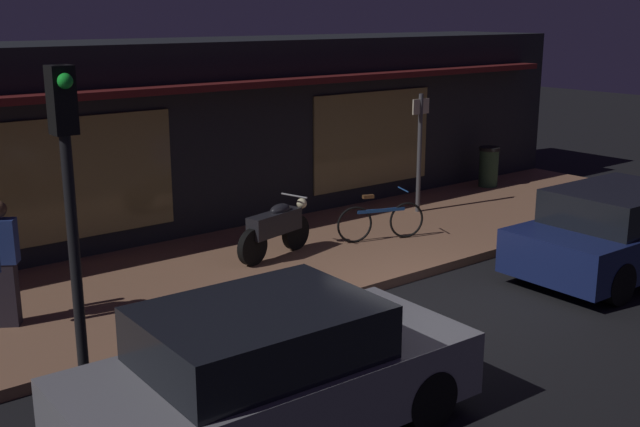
# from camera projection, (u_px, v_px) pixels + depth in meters

# --- Properties ---
(ground_plane) EXTENTS (60.00, 60.00, 0.00)m
(ground_plane) POSITION_uv_depth(u_px,v_px,m) (440.00, 306.00, 11.26)
(ground_plane) COLOR black
(sidewalk_slab) EXTENTS (18.00, 4.00, 0.15)m
(sidewalk_slab) POSITION_uv_depth(u_px,v_px,m) (312.00, 253.00, 13.50)
(sidewalk_slab) COLOR #8C6047
(sidewalk_slab) RESTS_ON ground_plane
(storefront_building) EXTENTS (18.00, 3.30, 3.60)m
(storefront_building) POSITION_uv_depth(u_px,v_px,m) (208.00, 131.00, 15.63)
(storefront_building) COLOR black
(storefront_building) RESTS_ON ground_plane
(motorcycle) EXTENTS (1.68, 0.66, 0.97)m
(motorcycle) POSITION_uv_depth(u_px,v_px,m) (276.00, 228.00, 12.95)
(motorcycle) COLOR black
(motorcycle) RESTS_ON sidewalk_slab
(bicycle_parked) EXTENTS (1.57, 0.65, 0.91)m
(bicycle_parked) POSITION_uv_depth(u_px,v_px,m) (381.00, 221.00, 13.91)
(bicycle_parked) COLOR black
(bicycle_parked) RESTS_ON sidewalk_slab
(person_photographer) EXTENTS (0.44, 0.56, 1.67)m
(person_photographer) POSITION_uv_depth(u_px,v_px,m) (3.00, 261.00, 9.99)
(person_photographer) COLOR #28232D
(person_photographer) RESTS_ON sidewalk_slab
(sign_post) EXTENTS (0.44, 0.09, 2.40)m
(sign_post) POSITION_uv_depth(u_px,v_px,m) (420.00, 146.00, 15.68)
(sign_post) COLOR #47474C
(sign_post) RESTS_ON sidewalk_slab
(trash_bin) EXTENTS (0.48, 0.48, 0.93)m
(trash_bin) POSITION_uv_depth(u_px,v_px,m) (489.00, 166.00, 18.22)
(trash_bin) COLOR #2D4C33
(trash_bin) RESTS_ON sidewalk_slab
(traffic_light_pole) EXTENTS (0.24, 0.33, 3.60)m
(traffic_light_pole) POSITION_uv_depth(u_px,v_px,m) (68.00, 175.00, 8.08)
(traffic_light_pole) COLOR black
(traffic_light_pole) RESTS_ON ground_plane
(parked_car_near) EXTENTS (4.16, 1.89, 1.42)m
(parked_car_near) POSITION_uv_depth(u_px,v_px,m) (270.00, 373.00, 7.60)
(parked_car_near) COLOR black
(parked_car_near) RESTS_ON ground_plane
(parked_car_far) EXTENTS (4.13, 1.83, 1.42)m
(parked_car_far) POSITION_uv_depth(u_px,v_px,m) (622.00, 231.00, 12.53)
(parked_car_far) COLOR black
(parked_car_far) RESTS_ON ground_plane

